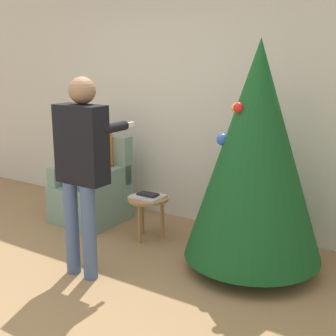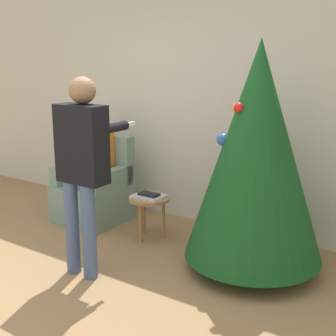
% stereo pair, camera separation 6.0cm
% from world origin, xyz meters
% --- Properties ---
extents(ground_plane, '(14.00, 14.00, 0.00)m').
position_xyz_m(ground_plane, '(0.00, 0.00, 0.00)').
color(ground_plane, '#99754C').
extents(wall_back, '(8.00, 0.06, 2.70)m').
position_xyz_m(wall_back, '(0.00, 2.23, 1.35)').
color(wall_back, beige).
rests_on(wall_back, ground_plane).
extents(christmas_tree, '(1.19, 1.19, 1.99)m').
position_xyz_m(christmas_tree, '(1.15, 1.42, 1.06)').
color(christmas_tree, brown).
rests_on(christmas_tree, ground_plane).
extents(armchair, '(0.70, 0.69, 0.96)m').
position_xyz_m(armchair, '(-0.86, 1.59, 0.33)').
color(armchair, gray).
rests_on(armchair, ground_plane).
extents(person_seated, '(0.36, 0.46, 1.24)m').
position_xyz_m(person_seated, '(-0.86, 1.56, 0.67)').
color(person_seated, '#475B84').
rests_on(person_seated, ground_plane).
extents(person_standing, '(0.45, 0.57, 1.68)m').
position_xyz_m(person_standing, '(-0.01, 0.55, 1.01)').
color(person_standing, '#475B84').
rests_on(person_standing, ground_plane).
extents(side_stool, '(0.42, 0.42, 0.44)m').
position_xyz_m(side_stool, '(-0.01, 1.47, 0.38)').
color(side_stool, '#A37547').
rests_on(side_stool, ground_plane).
extents(laptop, '(0.31, 0.25, 0.02)m').
position_xyz_m(laptop, '(-0.01, 1.47, 0.45)').
color(laptop, silver).
rests_on(laptop, side_stool).
extents(book, '(0.21, 0.12, 0.02)m').
position_xyz_m(book, '(-0.01, 1.47, 0.47)').
color(book, black).
rests_on(book, laptop).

